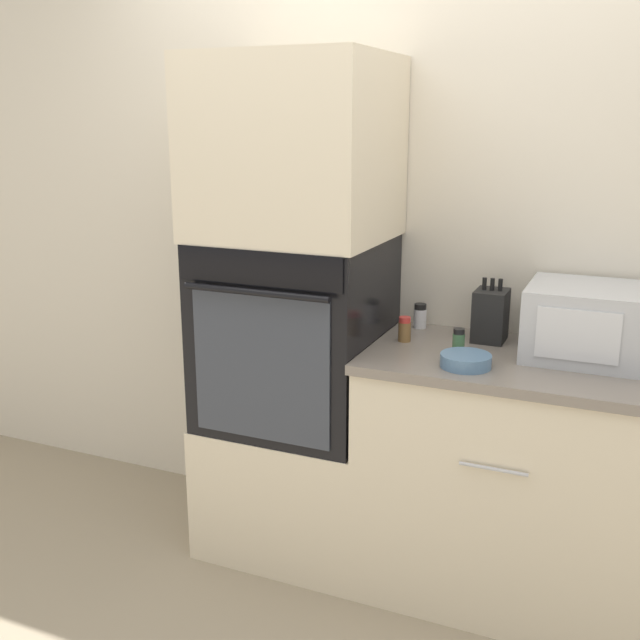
{
  "coord_description": "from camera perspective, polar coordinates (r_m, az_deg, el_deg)",
  "views": [
    {
      "loc": [
        0.86,
        -2.23,
        1.72
      ],
      "look_at": [
        -0.2,
        0.21,
        1.0
      ],
      "focal_mm": 42.0,
      "sensor_mm": 36.0,
      "label": 1
    }
  ],
  "objects": [
    {
      "name": "ground_plane",
      "position": [
        2.95,
        2.06,
        -20.52
      ],
      "size": [
        12.0,
        12.0,
        0.0
      ],
      "primitive_type": "plane",
      "color": "gray"
    },
    {
      "name": "oven_cabinet_upper",
      "position": [
        2.81,
        -1.96,
        12.92
      ],
      "size": [
        0.68,
        0.6,
        0.66
      ],
      "color": "beige",
      "rests_on": "wall_oven"
    },
    {
      "name": "condiment_jar_mid",
      "position": [
        2.97,
        7.63,
        0.29
      ],
      "size": [
        0.05,
        0.05,
        0.1
      ],
      "color": "silver",
      "rests_on": "counter_unit"
    },
    {
      "name": "knife_block",
      "position": [
        2.84,
        12.86,
        0.36
      ],
      "size": [
        0.12,
        0.14,
        0.24
      ],
      "color": "black",
      "rests_on": "counter_unit"
    },
    {
      "name": "oven_cabinet_base",
      "position": [
        3.16,
        -1.74,
        -12.13
      ],
      "size": [
        0.68,
        0.6,
        0.54
      ],
      "color": "beige",
      "rests_on": "ground_plane"
    },
    {
      "name": "microwave",
      "position": [
        2.73,
        19.9,
        -0.17
      ],
      "size": [
        0.42,
        0.37,
        0.25
      ],
      "color": "#B2B5BA",
      "rests_on": "counter_unit"
    },
    {
      "name": "wall_back",
      "position": [
        3.03,
        6.69,
        6.15
      ],
      "size": [
        8.0,
        0.05,
        2.5
      ],
      "color": "beige",
      "rests_on": "ground_plane"
    },
    {
      "name": "counter_unit",
      "position": [
        2.85,
        14.06,
        -11.54
      ],
      "size": [
        1.02,
        0.63,
        0.92
      ],
      "color": "beige",
      "rests_on": "ground_plane"
    },
    {
      "name": "condiment_jar_far",
      "position": [
        2.79,
        6.46,
        -0.72
      ],
      "size": [
        0.05,
        0.05,
        0.09
      ],
      "color": "brown",
      "rests_on": "counter_unit"
    },
    {
      "name": "bowl",
      "position": [
        2.54,
        11.04,
        -3.05
      ],
      "size": [
        0.17,
        0.17,
        0.04
      ],
      "color": "#517599",
      "rests_on": "counter_unit"
    },
    {
      "name": "condiment_jar_near",
      "position": [
        2.69,
        10.51,
        -1.56
      ],
      "size": [
        0.04,
        0.04,
        0.09
      ],
      "color": "#427047",
      "rests_on": "counter_unit"
    },
    {
      "name": "wall_oven",
      "position": [
        2.91,
        -1.87,
        -0.9
      ],
      "size": [
        0.66,
        0.64,
        0.74
      ],
      "color": "black",
      "rests_on": "oven_cabinet_base"
    }
  ]
}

